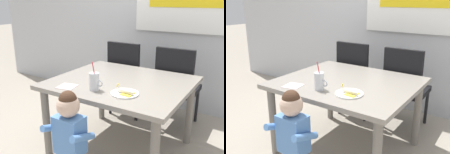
# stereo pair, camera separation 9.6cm
# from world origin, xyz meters

# --- Properties ---
(ground_plane) EXTENTS (24.00, 24.00, 0.00)m
(ground_plane) POSITION_xyz_m (0.00, 0.00, 0.00)
(ground_plane) COLOR #9E9384
(dining_table) EXTENTS (1.25, 1.08, 0.72)m
(dining_table) POSITION_xyz_m (0.00, 0.00, 0.63)
(dining_table) COLOR gray
(dining_table) RESTS_ON ground
(dining_chair_left) EXTENTS (0.44, 0.45, 0.96)m
(dining_chair_left) POSITION_xyz_m (-0.33, 0.74, 0.54)
(dining_chair_left) COLOR black
(dining_chair_left) RESTS_ON ground
(dining_chair_right) EXTENTS (0.44, 0.44, 0.96)m
(dining_chair_right) POSITION_xyz_m (0.31, 0.72, 0.54)
(dining_chair_right) COLOR black
(dining_chair_right) RESTS_ON ground
(toddler_standing) EXTENTS (0.33, 0.24, 0.84)m
(toddler_standing) POSITION_xyz_m (-0.04, -0.71, 0.53)
(toddler_standing) COLOR #3F4760
(toddler_standing) RESTS_ON ground
(milk_cup) EXTENTS (0.13, 0.08, 0.25)m
(milk_cup) POSITION_xyz_m (-0.07, -0.34, 0.79)
(milk_cup) COLOR silver
(milk_cup) RESTS_ON dining_table
(snack_plate) EXTENTS (0.23, 0.23, 0.01)m
(snack_plate) POSITION_xyz_m (0.19, -0.28, 0.73)
(snack_plate) COLOR white
(snack_plate) RESTS_ON dining_table
(peeled_banana) EXTENTS (0.17, 0.12, 0.07)m
(peeled_banana) POSITION_xyz_m (0.21, -0.30, 0.75)
(peeled_banana) COLOR #F4EAC6
(peeled_banana) RESTS_ON snack_plate
(paper_napkin) EXTENTS (0.18, 0.18, 0.00)m
(paper_napkin) POSITION_xyz_m (-0.32, -0.39, 0.72)
(paper_napkin) COLOR silver
(paper_napkin) RESTS_ON dining_table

